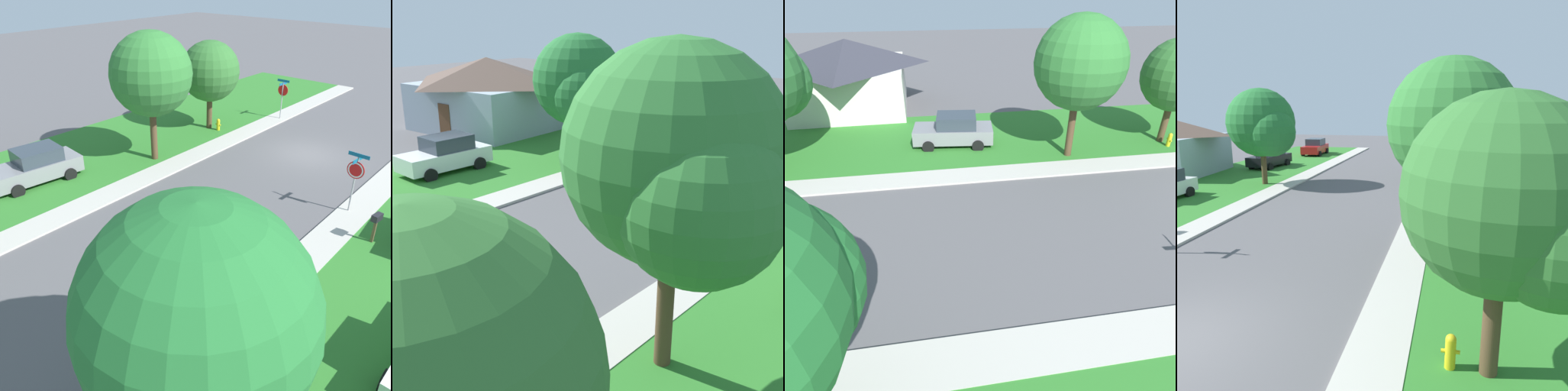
% 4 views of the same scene
% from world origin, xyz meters
% --- Properties ---
extents(ground_plane, '(120.00, 120.00, 0.00)m').
position_xyz_m(ground_plane, '(0.00, 0.00, 0.00)').
color(ground_plane, '#565456').
extents(sidewalk_east, '(1.40, 56.00, 0.10)m').
position_xyz_m(sidewalk_east, '(4.70, 12.00, 0.05)').
color(sidewalk_east, '#B7B2A8').
rests_on(sidewalk_east, ground).
extents(lawn_east, '(8.00, 56.00, 0.08)m').
position_xyz_m(lawn_east, '(9.40, 12.00, 0.04)').
color(lawn_east, '#2D7528').
rests_on(lawn_east, ground).
extents(sidewalk_west, '(1.40, 56.00, 0.10)m').
position_xyz_m(sidewalk_west, '(-4.70, 12.00, 0.05)').
color(sidewalk_west, '#B7B2A8').
rests_on(sidewalk_west, ground).
extents(stop_sign_near_corner, '(0.92, 0.92, 2.77)m').
position_xyz_m(stop_sign_near_corner, '(4.47, -4.44, 1.89)').
color(stop_sign_near_corner, '#9E9EA3').
rests_on(stop_sign_near_corner, ground).
extents(stop_sign_far_corner, '(0.92, 0.92, 2.77)m').
position_xyz_m(stop_sign_far_corner, '(-4.44, 4.74, 1.89)').
color(stop_sign_far_corner, '#9E9EA3').
rests_on(stop_sign_far_corner, ground).
extents(car_grey_behind_trees, '(2.40, 4.47, 1.76)m').
position_xyz_m(car_grey_behind_trees, '(8.46, 11.96, 0.87)').
color(car_grey_behind_trees, gray).
rests_on(car_grey_behind_trees, ground).
extents(tree_corner_large, '(3.98, 3.70, 5.58)m').
position_xyz_m(tree_corner_large, '(7.22, 0.17, 3.60)').
color(tree_corner_large, '#4C3823').
rests_on(tree_corner_large, ground).
extents(tree_across_right, '(4.58, 4.26, 6.81)m').
position_xyz_m(tree_across_right, '(6.30, 6.07, 4.53)').
color(tree_across_right, '#4C3823').
rests_on(tree_across_right, ground).
extents(tree_sidewalk_near, '(4.75, 4.42, 6.35)m').
position_xyz_m(tree_sidewalk_near, '(-5.94, 16.75, 3.99)').
color(tree_sidewalk_near, '#4C3823').
rests_on(tree_sidewalk_near, ground).
extents(fire_hydrant, '(0.38, 0.22, 0.83)m').
position_xyz_m(fire_hydrant, '(6.26, 0.31, 0.44)').
color(fire_hydrant, gold).
rests_on(fire_hydrant, ground).
extents(mailbox, '(0.31, 0.51, 1.31)m').
position_xyz_m(mailbox, '(-6.10, 6.40, 1.01)').
color(mailbox, brown).
rests_on(mailbox, ground).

